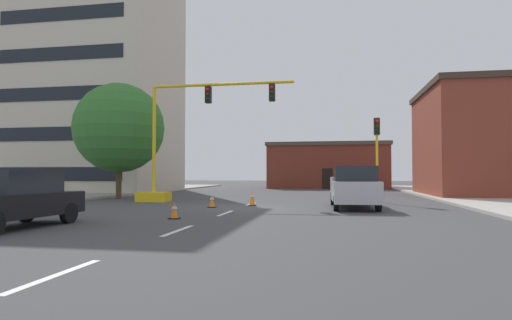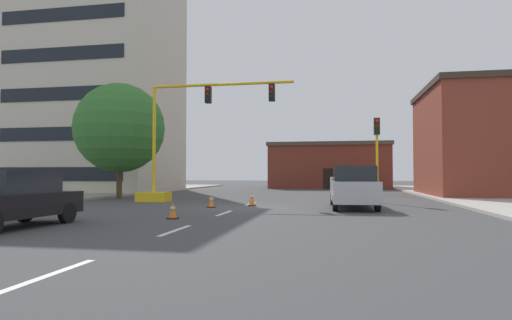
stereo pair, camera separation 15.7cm
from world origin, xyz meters
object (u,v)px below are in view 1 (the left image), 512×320
at_px(tree_left_near, 119,128).
at_px(pickup_truck_silver, 354,188).
at_px(traffic_light_pole_right, 377,140).
at_px(sedan_black_near_left, 13,199).
at_px(traffic_cone_roadside_c, 174,211).
at_px(traffic_signal_gantry, 173,163).
at_px(traffic_cone_roadside_a, 212,201).
at_px(traffic_cone_roadside_b, 252,198).

relative_size(tree_left_near, pickup_truck_silver, 1.38).
bearing_deg(traffic_light_pole_right, sedan_black_near_left, -131.01).
xyz_separation_m(tree_left_near, pickup_truck_silver, (14.79, -5.11, -3.67)).
relative_size(pickup_truck_silver, traffic_cone_roadside_c, 8.92).
bearing_deg(traffic_signal_gantry, traffic_cone_roadside_c, -68.37).
distance_m(sedan_black_near_left, traffic_cone_roadside_a, 9.43).
relative_size(sedan_black_near_left, traffic_cone_roadside_b, 5.99).
bearing_deg(pickup_truck_silver, tree_left_near, 160.92).
bearing_deg(traffic_cone_roadside_a, traffic_cone_roadside_b, 42.49).
bearing_deg(sedan_black_near_left, traffic_cone_roadside_c, 41.63).
relative_size(traffic_light_pole_right, traffic_cone_roadside_c, 7.82).
distance_m(traffic_light_pole_right, traffic_cone_roadside_c, 13.54).
distance_m(pickup_truck_silver, traffic_cone_roadside_a, 6.82).
distance_m(traffic_signal_gantry, traffic_cone_roadside_a, 5.31).
bearing_deg(traffic_cone_roadside_b, pickup_truck_silver, -7.61).
relative_size(tree_left_near, traffic_cone_roadside_a, 11.40).
bearing_deg(traffic_cone_roadside_c, traffic_cone_roadside_a, 91.21).
xyz_separation_m(pickup_truck_silver, sedan_black_near_left, (-10.43, -9.53, -0.09)).
distance_m(traffic_signal_gantry, tree_left_near, 5.76).
xyz_separation_m(tree_left_near, traffic_cone_roadside_c, (8.17, -11.25, -4.34)).
bearing_deg(traffic_cone_roadside_c, traffic_signal_gantry, 111.63).
bearing_deg(traffic_cone_roadside_b, sedan_black_near_left, -117.87).
xyz_separation_m(traffic_light_pole_right, traffic_cone_roadside_c, (-8.12, -10.34, -3.23)).
relative_size(traffic_light_pole_right, tree_left_near, 0.63).
height_order(pickup_truck_silver, sedan_black_near_left, pickup_truck_silver).
bearing_deg(traffic_signal_gantry, tree_left_near, 152.78).
distance_m(traffic_light_pole_right, traffic_cone_roadside_b, 8.07).
height_order(tree_left_near, traffic_cone_roadside_b, tree_left_near).
bearing_deg(traffic_signal_gantry, pickup_truck_silver, -15.03).
xyz_separation_m(traffic_cone_roadside_a, traffic_cone_roadside_b, (1.69, 1.55, 0.05)).
height_order(traffic_cone_roadside_b, traffic_cone_roadside_c, traffic_cone_roadside_b).
height_order(traffic_light_pole_right, sedan_black_near_left, traffic_light_pole_right).
distance_m(sedan_black_near_left, traffic_cone_roadside_c, 5.14).
xyz_separation_m(sedan_black_near_left, traffic_cone_roadside_b, (5.40, 10.20, -0.51)).
relative_size(traffic_light_pole_right, pickup_truck_silver, 0.88).
bearing_deg(traffic_light_pole_right, traffic_cone_roadside_b, -151.68).
xyz_separation_m(traffic_light_pole_right, sedan_black_near_left, (-11.94, -13.73, -2.64)).
height_order(traffic_signal_gantry, traffic_cone_roadside_b, traffic_signal_gantry).
relative_size(traffic_light_pole_right, traffic_cone_roadside_a, 7.22).
bearing_deg(traffic_cone_roadside_a, tree_left_near, 143.37).
bearing_deg(sedan_black_near_left, traffic_cone_roadside_a, 66.83).
bearing_deg(traffic_light_pole_right, traffic_cone_roadside_c, -128.15).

